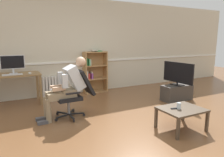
# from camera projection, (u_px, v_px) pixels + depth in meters

# --- Properties ---
(ground_plane) EXTENTS (18.00, 18.00, 0.00)m
(ground_plane) POSITION_uv_depth(u_px,v_px,m) (126.00, 123.00, 3.86)
(ground_plane) COLOR brown
(back_wall) EXTENTS (12.00, 0.13, 2.70)m
(back_wall) POSITION_uv_depth(u_px,v_px,m) (79.00, 47.00, 5.92)
(back_wall) COLOR beige
(back_wall) RESTS_ON ground_plane
(computer_desk) EXTENTS (1.14, 0.64, 0.76)m
(computer_desk) POSITION_uv_depth(u_px,v_px,m) (15.00, 79.00, 4.82)
(computer_desk) COLOR olive
(computer_desk) RESTS_ON ground_plane
(imac_monitor) EXTENTS (0.54, 0.14, 0.44)m
(imac_monitor) POSITION_uv_depth(u_px,v_px,m) (13.00, 63.00, 4.81)
(imac_monitor) COLOR silver
(imac_monitor) RESTS_ON computer_desk
(keyboard) EXTENTS (0.43, 0.12, 0.02)m
(keyboard) POSITION_uv_depth(u_px,v_px,m) (12.00, 75.00, 4.66)
(keyboard) COLOR silver
(keyboard) RESTS_ON computer_desk
(computer_mouse) EXTENTS (0.06, 0.10, 0.03)m
(computer_mouse) POSITION_uv_depth(u_px,v_px,m) (30.00, 73.00, 4.84)
(computer_mouse) COLOR white
(computer_mouse) RESTS_ON computer_desk
(bookshelf) EXTENTS (0.69, 0.29, 1.26)m
(bookshelf) POSITION_uv_depth(u_px,v_px,m) (94.00, 72.00, 6.05)
(bookshelf) COLOR #AD7F4C
(bookshelf) RESTS_ON ground_plane
(radiator) EXTENTS (0.70, 0.08, 0.56)m
(radiator) POSITION_uv_depth(u_px,v_px,m) (56.00, 86.00, 5.69)
(radiator) COLOR white
(radiator) RESTS_ON ground_plane
(office_chair) EXTENTS (0.83, 0.61, 0.96)m
(office_chair) POSITION_uv_depth(u_px,v_px,m) (76.00, 91.00, 4.14)
(office_chair) COLOR black
(office_chair) RESTS_ON ground_plane
(person_seated) EXTENTS (1.01, 0.40, 1.21)m
(person_seated) POSITION_uv_depth(u_px,v_px,m) (67.00, 86.00, 4.02)
(person_seated) COLOR #937F60
(person_seated) RESTS_ON ground_plane
(tv_stand) EXTENTS (0.81, 0.36, 0.40)m
(tv_stand) POSITION_uv_depth(u_px,v_px,m) (177.00, 93.00, 5.30)
(tv_stand) COLOR #3D3833
(tv_stand) RESTS_ON ground_plane
(tv_screen) EXTENTS (0.22, 0.92, 0.59)m
(tv_screen) POSITION_uv_depth(u_px,v_px,m) (178.00, 73.00, 5.20)
(tv_screen) COLOR black
(tv_screen) RESTS_ON tv_stand
(coffee_table) EXTENTS (0.73, 0.59, 0.38)m
(coffee_table) POSITION_uv_depth(u_px,v_px,m) (182.00, 111.00, 3.54)
(coffee_table) COLOR #4C3D2D
(coffee_table) RESTS_ON ground_plane
(drinking_glass) EXTENTS (0.07, 0.07, 0.11)m
(drinking_glass) POSITION_uv_depth(u_px,v_px,m) (179.00, 106.00, 3.50)
(drinking_glass) COLOR silver
(drinking_glass) RESTS_ON coffee_table
(spare_remote) EXTENTS (0.15, 0.08, 0.02)m
(spare_remote) POSITION_uv_depth(u_px,v_px,m) (175.00, 108.00, 3.50)
(spare_remote) COLOR black
(spare_remote) RESTS_ON coffee_table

